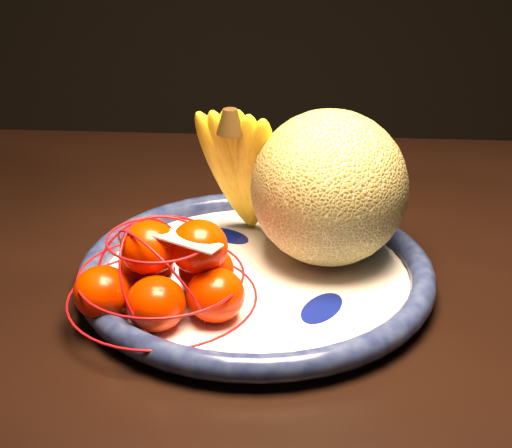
{
  "coord_description": "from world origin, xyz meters",
  "views": [
    {
      "loc": [
        0.13,
        -0.71,
        1.24
      ],
      "look_at": [
        0.15,
        0.05,
        0.87
      ],
      "focal_mm": 55.0,
      "sensor_mm": 36.0,
      "label": 1
    }
  ],
  "objects_px": {
    "mandarin_bag": "(167,276)",
    "banana_bunch": "(242,165)",
    "cantaloupe": "(329,188)",
    "dining_table": "(108,335)",
    "fruit_bowl": "(256,273)"
  },
  "relations": [
    {
      "from": "dining_table",
      "to": "banana_bunch",
      "type": "xyz_separation_m",
      "value": [
        0.16,
        0.06,
        0.19
      ]
    },
    {
      "from": "cantaloupe",
      "to": "banana_bunch",
      "type": "relative_size",
      "value": 0.95
    },
    {
      "from": "dining_table",
      "to": "banana_bunch",
      "type": "height_order",
      "value": "banana_bunch"
    },
    {
      "from": "dining_table",
      "to": "cantaloupe",
      "type": "xyz_separation_m",
      "value": [
        0.26,
        -0.0,
        0.19
      ]
    },
    {
      "from": "banana_bunch",
      "to": "mandarin_bag",
      "type": "relative_size",
      "value": 0.8
    },
    {
      "from": "fruit_bowl",
      "to": "mandarin_bag",
      "type": "relative_size",
      "value": 1.71
    },
    {
      "from": "cantaloupe",
      "to": "mandarin_bag",
      "type": "height_order",
      "value": "cantaloupe"
    },
    {
      "from": "fruit_bowl",
      "to": "banana_bunch",
      "type": "xyz_separation_m",
      "value": [
        -0.01,
        0.09,
        0.09
      ]
    },
    {
      "from": "cantaloupe",
      "to": "banana_bunch",
      "type": "xyz_separation_m",
      "value": [
        -0.09,
        0.06,
        0.01
      ]
    },
    {
      "from": "fruit_bowl",
      "to": "cantaloupe",
      "type": "height_order",
      "value": "cantaloupe"
    },
    {
      "from": "dining_table",
      "to": "mandarin_bag",
      "type": "xyz_separation_m",
      "value": [
        0.08,
        -0.1,
        0.14
      ]
    },
    {
      "from": "banana_bunch",
      "to": "mandarin_bag",
      "type": "bearing_deg",
      "value": -94.39
    },
    {
      "from": "fruit_bowl",
      "to": "banana_bunch",
      "type": "height_order",
      "value": "banana_bunch"
    },
    {
      "from": "mandarin_bag",
      "to": "banana_bunch",
      "type": "bearing_deg",
      "value": 64.01
    },
    {
      "from": "cantaloupe",
      "to": "mandarin_bag",
      "type": "bearing_deg",
      "value": -149.19
    }
  ]
}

